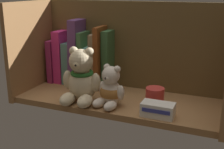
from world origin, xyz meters
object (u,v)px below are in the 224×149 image
at_px(book_1, 63,56).
at_px(book_4, 86,58).
at_px(book_0, 57,60).
at_px(book_5, 92,65).
at_px(book_8, 109,59).
at_px(teddy_bear_smaller, 111,90).
at_px(pillar_candle, 155,96).
at_px(book_7, 103,57).
at_px(book_2, 71,62).
at_px(small_product_box, 158,110).
at_px(teddy_bear_larger, 81,79).
at_px(book_6, 97,60).
at_px(book_3, 79,52).

xyz_separation_m(book_1, book_4, (0.10, 0.00, 0.00)).
distance_m(book_0, book_1, 0.04).
height_order(book_5, book_8, book_8).
height_order(teddy_bear_smaller, pillar_candle, teddy_bear_smaller).
height_order(book_7, teddy_bear_smaller, book_7).
relative_size(book_0, book_2, 1.04).
xyz_separation_m(book_7, small_product_box, (0.26, -0.19, -0.09)).
distance_m(book_0, pillar_candle, 0.45).
distance_m(teddy_bear_larger, pillar_candle, 0.24).
bearing_deg(book_2, book_0, 180.00).
distance_m(book_4, book_7, 0.07).
bearing_deg(book_7, book_2, 180.00).
bearing_deg(small_product_box, pillar_candle, 110.98).
height_order(pillar_candle, small_product_box, pillar_candle).
distance_m(book_2, book_7, 0.14).
bearing_deg(book_6, book_0, 180.00).
relative_size(book_0, book_3, 0.67).
bearing_deg(book_6, book_2, 180.00).
xyz_separation_m(book_0, book_5, (0.16, 0.00, -0.01)).
bearing_deg(book_5, pillar_candle, -21.89).
relative_size(book_3, book_5, 1.64).
bearing_deg(book_5, small_product_box, -31.94).
height_order(book_0, teddy_bear_smaller, book_0).
relative_size(book_3, pillar_candle, 4.18).
height_order(book_3, book_8, book_3).
distance_m(book_7, book_8, 0.03).
distance_m(book_3, book_6, 0.08).
xyz_separation_m(book_3, teddy_bear_larger, (0.10, -0.17, -0.05)).
distance_m(book_1, teddy_bear_larger, 0.25).
height_order(book_2, small_product_box, book_2).
relative_size(book_8, teddy_bear_smaller, 1.60).
bearing_deg(book_3, pillar_candle, -18.73).
height_order(book_3, teddy_bear_smaller, book_3).
xyz_separation_m(book_5, pillar_candle, (0.28, -0.11, -0.05)).
bearing_deg(pillar_candle, book_6, 156.26).
distance_m(book_7, pillar_candle, 0.27).
distance_m(book_2, small_product_box, 0.45).
relative_size(book_1, pillar_candle, 3.40).
height_order(book_4, book_8, book_8).
bearing_deg(book_2, book_6, 0.00).
relative_size(book_0, teddy_bear_smaller, 1.24).
distance_m(book_1, pillar_candle, 0.43).
height_order(book_2, teddy_bear_smaller, book_2).
xyz_separation_m(book_2, small_product_box, (0.40, -0.19, -0.06)).
height_order(book_3, book_7, book_3).
xyz_separation_m(book_0, teddy_bear_larger, (0.20, -0.17, -0.01)).
relative_size(book_2, small_product_box, 1.67).
xyz_separation_m(book_6, pillar_candle, (0.25, -0.11, -0.07)).
xyz_separation_m(book_0, book_2, (0.07, 0.00, -0.00)).
relative_size(book_3, teddy_bear_larger, 1.38).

